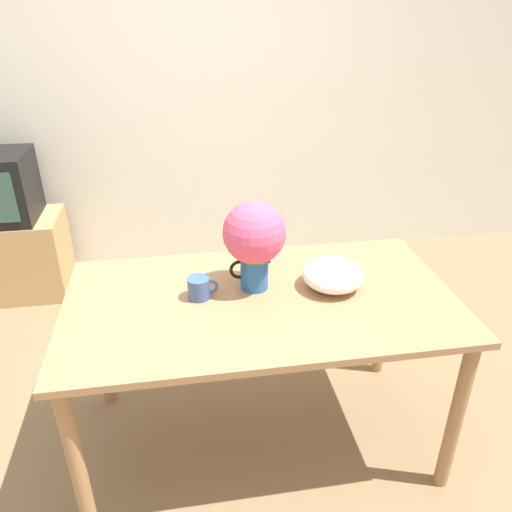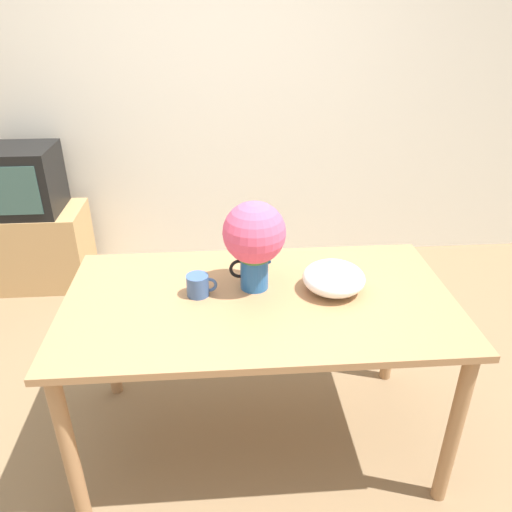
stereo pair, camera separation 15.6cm
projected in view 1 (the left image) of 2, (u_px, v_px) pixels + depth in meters
name	position (u px, v px, depth m)	size (l,w,h in m)	color
ground_plane	(214.00, 433.00, 2.43)	(12.00, 12.00, 0.00)	#7F6647
wall_back	(183.00, 90.00, 3.50)	(8.00, 0.05, 2.60)	silver
table	(261.00, 317.00, 2.09)	(1.60, 0.87, 0.80)	#A3754C
flower_vase	(254.00, 239.00, 2.01)	(0.26, 0.26, 0.38)	#235B9E
coffee_mug	(200.00, 288.00, 2.03)	(0.13, 0.09, 0.09)	#385689
white_bowl	(333.00, 275.00, 2.09)	(0.26, 0.26, 0.12)	white
tv_stand	(10.00, 256.00, 3.47)	(0.74, 0.45, 0.57)	tan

